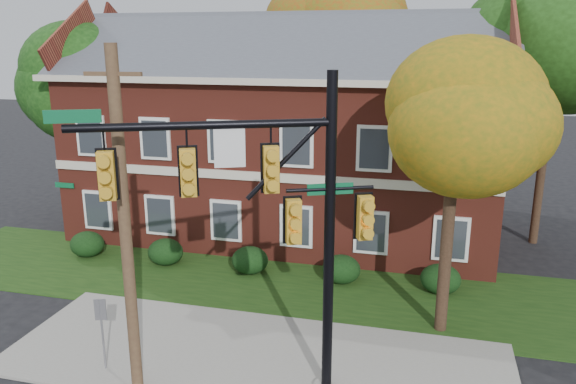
% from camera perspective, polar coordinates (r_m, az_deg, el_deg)
% --- Properties ---
extents(ground, '(120.00, 120.00, 0.00)m').
position_cam_1_polar(ground, '(15.51, -4.56, -18.50)').
color(ground, black).
rests_on(ground, ground).
extents(sidewalk, '(14.00, 5.00, 0.08)m').
position_cam_1_polar(sidewalk, '(16.29, -3.38, -16.52)').
color(sidewalk, gray).
rests_on(sidewalk, ground).
extents(grass_strip, '(30.00, 6.00, 0.04)m').
position_cam_1_polar(grass_strip, '(20.55, 0.90, -9.48)').
color(grass_strip, '#193811').
rests_on(grass_strip, ground).
extents(apartment_building, '(18.80, 8.80, 9.74)m').
position_cam_1_polar(apartment_building, '(25.21, -0.32, 6.94)').
color(apartment_building, maroon).
rests_on(apartment_building, ground).
extents(hedge_far_left, '(1.40, 1.26, 1.05)m').
position_cam_1_polar(hedge_far_left, '(24.47, -19.72, -5.01)').
color(hedge_far_left, black).
rests_on(hedge_far_left, ground).
extents(hedge_left, '(1.40, 1.26, 1.05)m').
position_cam_1_polar(hedge_left, '(22.76, -12.34, -5.96)').
color(hedge_left, black).
rests_on(hedge_left, ground).
extents(hedge_center, '(1.40, 1.26, 1.05)m').
position_cam_1_polar(hedge_center, '(21.48, -3.89, -6.93)').
color(hedge_center, black).
rests_on(hedge_center, ground).
extents(hedge_right, '(1.40, 1.26, 1.05)m').
position_cam_1_polar(hedge_right, '(20.72, 5.44, -7.81)').
color(hedge_right, black).
rests_on(hedge_right, ground).
extents(hedge_far_right, '(1.40, 1.26, 1.05)m').
position_cam_1_polar(hedge_far_right, '(20.54, 15.23, -8.52)').
color(hedge_far_right, black).
rests_on(hedge_far_right, ground).
extents(tree_near_right, '(4.50, 4.25, 8.58)m').
position_cam_1_polar(tree_near_right, '(16.18, 17.60, 7.65)').
color(tree_near_right, black).
rests_on(tree_near_right, ground).
extents(tree_left_rear, '(5.40, 5.10, 8.88)m').
position_cam_1_polar(tree_left_rear, '(28.13, -20.84, 10.30)').
color(tree_left_rear, black).
rests_on(tree_left_rear, ground).
extents(tree_right_rear, '(6.30, 5.95, 10.62)m').
position_cam_1_polar(tree_right_rear, '(25.49, 26.33, 12.59)').
color(tree_right_rear, black).
rests_on(tree_right_rear, ground).
extents(tree_far_rear, '(6.84, 6.46, 11.52)m').
position_cam_1_polar(tree_far_rear, '(32.36, 5.71, 15.53)').
color(tree_far_rear, black).
rests_on(tree_far_rear, ground).
extents(traffic_signal, '(6.58, 3.12, 7.97)m').
position_cam_1_polar(traffic_signal, '(12.71, -1.99, -1.49)').
color(traffic_signal, gray).
rests_on(traffic_signal, ground).
extents(utility_pole, '(1.33, 0.31, 8.54)m').
position_cam_1_polar(utility_pole, '(13.77, -16.22, -3.47)').
color(utility_pole, '#4E3524').
rests_on(utility_pole, ground).
extents(sign_post, '(0.30, 0.13, 2.10)m').
position_cam_1_polar(sign_post, '(15.88, -18.41, -12.49)').
color(sign_post, slate).
rests_on(sign_post, ground).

